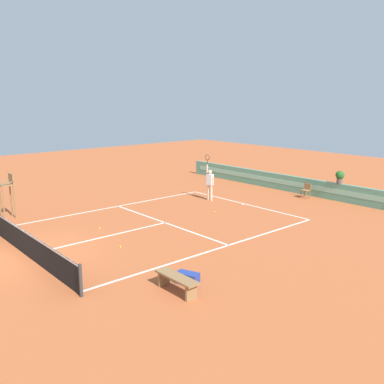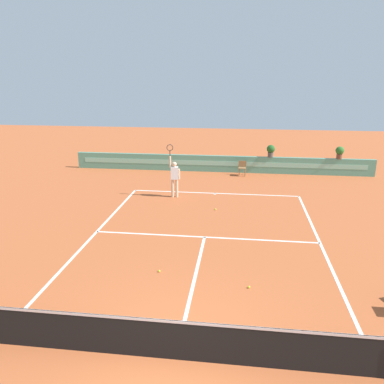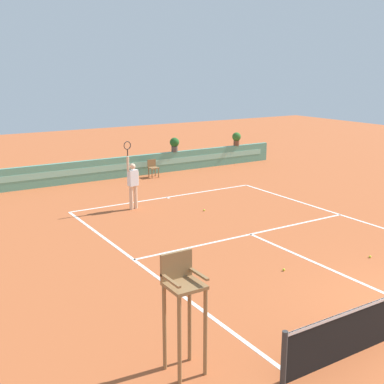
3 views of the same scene
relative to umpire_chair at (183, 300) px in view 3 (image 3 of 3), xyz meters
name	(u,v)px [view 3 (image 3 of 3)]	position (x,y,z in m)	size (l,w,h in m)	color
ground_plane	(259,238)	(5.60, 4.74, -1.34)	(60.00, 60.00, 0.00)	#B2562D
court_lines	(245,231)	(5.60, 5.45, -1.34)	(8.32, 11.94, 0.01)	white
back_wall_barrier	(121,167)	(5.60, 15.12, -0.84)	(18.00, 0.21, 1.00)	#599E84
umpire_chair	(183,300)	(0.00, 0.00, 0.00)	(0.60, 0.60, 2.14)	olive
ball_kid_chair	(153,167)	(6.93, 14.39, -0.86)	(0.44, 0.44, 0.85)	olive
tennis_player	(133,182)	(3.69, 9.78, -0.29)	(0.61, 0.28, 2.58)	beige
tennis_ball_near_baseline	(284,270)	(4.49, 2.36, -1.31)	(0.07, 0.07, 0.07)	#CCE033
tennis_ball_mid_court	(370,257)	(7.17, 1.78, -1.31)	(0.07, 0.07, 0.07)	#CCE033
tennis_ball_by_sideline	(204,210)	(5.80, 8.14, -1.31)	(0.07, 0.07, 0.07)	#CCE033
potted_plant_far_right	(237,138)	(12.50, 15.13, 0.07)	(0.48, 0.48, 0.72)	brown
potted_plant_right	(174,144)	(8.57, 15.13, 0.07)	(0.48, 0.48, 0.72)	#514C47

